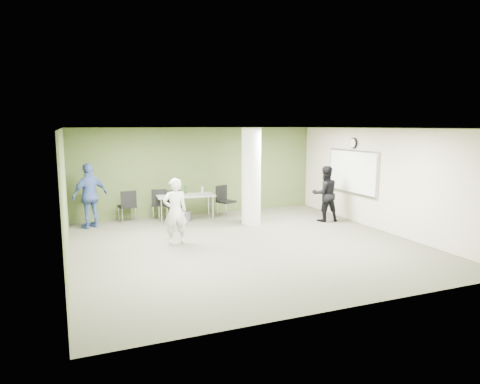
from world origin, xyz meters
name	(u,v)px	position (x,y,z in m)	size (l,w,h in m)	color
floor	(246,244)	(0.00, 0.00, 0.00)	(8.00, 8.00, 0.00)	#4C4C3C
ceiling	(246,128)	(0.00, 0.00, 2.80)	(8.00, 8.00, 0.00)	white
wall_back	(199,171)	(0.00, 4.00, 1.40)	(8.00, 0.02, 2.80)	#4B5829
wall_left	(65,198)	(-4.00, 0.00, 1.40)	(0.02, 8.00, 2.80)	#4B5829
wall_right_cream	(381,180)	(4.00, 0.00, 1.40)	(0.02, 8.00, 2.80)	beige
column	(251,176)	(1.00, 2.00, 1.40)	(0.56, 0.56, 2.80)	silver
whiteboard	(352,172)	(3.92, 1.20, 1.50)	(0.05, 2.30, 1.30)	silver
wall_clock	(353,143)	(3.92, 1.20, 2.35)	(0.06, 0.32, 0.32)	black
folding_table	(186,196)	(-0.70, 3.02, 0.76)	(1.75, 0.87, 1.06)	gray
wastebasket	(186,216)	(-0.69, 3.02, 0.16)	(0.27, 0.27, 0.32)	#4C4C4C
chair_back_left	(128,204)	(-2.35, 3.50, 0.56)	(0.55, 0.55, 0.97)	black
chair_back_right	(160,202)	(-1.40, 3.47, 0.57)	(0.57, 0.57, 0.97)	black
chair_table_left	(174,203)	(-1.01, 3.16, 0.54)	(0.49, 0.49, 0.92)	black
chair_table_right	(224,198)	(0.63, 3.31, 0.57)	(0.64, 0.64, 0.98)	black
woman_white	(175,211)	(-1.57, 0.68, 0.81)	(0.59, 0.39, 1.62)	silver
man_black	(325,194)	(3.19, 1.48, 0.84)	(0.81, 0.63, 1.67)	black
man_blue	(90,196)	(-3.40, 3.20, 0.92)	(1.08, 0.45, 1.84)	#3F599C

